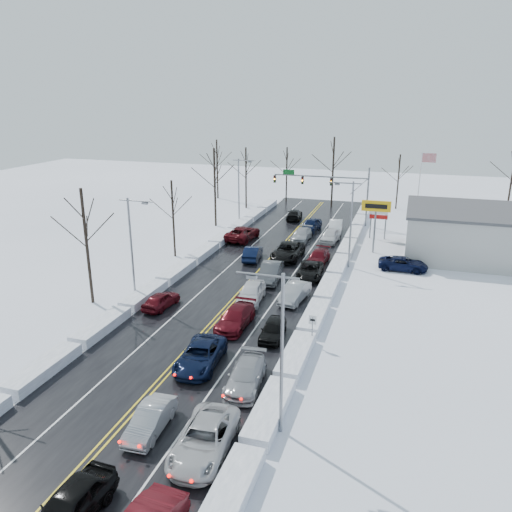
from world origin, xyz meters
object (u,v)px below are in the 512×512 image
(traffic_signal_mast, at_px, (331,184))
(tires_plus_sign, at_px, (376,210))
(oncoming_car_0, at_px, (253,260))
(dealership_building, at_px, (502,235))
(flagpole, at_px, (421,183))

(traffic_signal_mast, xyz_separation_m, tires_plus_sign, (7.05, -12.00, -0.49))
(traffic_signal_mast, relative_size, tires_plus_sign, 2.21)
(tires_plus_sign, xyz_separation_m, oncoming_car_0, (-12.34, -6.59, -4.99))
(dealership_building, xyz_separation_m, oncoming_car_0, (-25.82, -8.60, -2.66))
(traffic_signal_mast, bearing_deg, dealership_building, -25.95)
(traffic_signal_mast, xyz_separation_m, oncoming_car_0, (-5.29, -18.59, -5.48))
(dealership_building, bearing_deg, oncoming_car_0, -161.59)
(flagpole, bearing_deg, oncoming_car_0, -129.56)
(traffic_signal_mast, height_order, oncoming_car_0, traffic_signal_mast)
(tires_plus_sign, bearing_deg, oncoming_car_0, -151.90)
(dealership_building, bearing_deg, traffic_signal_mast, 154.05)
(tires_plus_sign, height_order, flagpole, flagpole)
(traffic_signal_mast, distance_m, flagpole, 11.90)
(flagpole, relative_size, oncoming_car_0, 2.20)
(flagpole, bearing_deg, traffic_signal_mast, -170.27)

